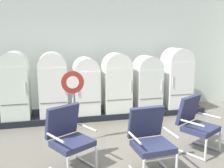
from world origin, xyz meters
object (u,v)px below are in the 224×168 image
(armchair_left, at_px, (69,135))
(armchair_right, at_px, (196,121))
(sign_stand, at_px, (73,110))
(refrigerator_3, at_px, (117,81))
(refrigerator_0, at_px, (15,83))
(refrigerator_5, at_px, (176,76))
(refrigerator_1, at_px, (53,82))
(refrigerator_2, at_px, (86,84))
(armchair_center, at_px, (150,137))
(refrigerator_4, at_px, (147,81))

(armchair_left, distance_m, armchair_right, 2.33)
(sign_stand, bearing_deg, refrigerator_3, 49.88)
(refrigerator_3, xyz_separation_m, armchair_left, (-1.40, -2.36, -0.39))
(refrigerator_0, distance_m, refrigerator_5, 4.20)
(refrigerator_3, bearing_deg, refrigerator_5, 1.81)
(refrigerator_1, height_order, refrigerator_3, refrigerator_1)
(armchair_left, bearing_deg, refrigerator_2, 75.75)
(armchair_center, bearing_deg, armchair_left, 162.48)
(sign_stand, bearing_deg, armchair_center, -49.72)
(armchair_left, height_order, armchair_center, same)
(refrigerator_3, relative_size, armchair_center, 1.49)
(refrigerator_0, bearing_deg, refrigerator_3, -0.97)
(refrigerator_0, bearing_deg, armchair_right, -34.12)
(refrigerator_2, relative_size, armchair_right, 1.39)
(armchair_center, bearing_deg, refrigerator_5, 56.11)
(refrigerator_4, distance_m, armchair_center, 2.98)
(armchair_right, bearing_deg, armchair_left, -177.62)
(refrigerator_2, xyz_separation_m, armchair_center, (0.62, -2.81, -0.34))
(refrigerator_1, xyz_separation_m, armchair_right, (2.53, -2.30, -0.42))
(refrigerator_4, bearing_deg, refrigerator_1, 179.94)
(refrigerator_0, bearing_deg, refrigerator_4, -0.24)
(refrigerator_5, height_order, armchair_left, refrigerator_5)
(refrigerator_2, distance_m, sign_stand, 1.62)
(armchair_center, height_order, sign_stand, sign_stand)
(refrigerator_2, bearing_deg, sign_stand, -106.57)
(refrigerator_5, bearing_deg, refrigerator_0, -179.84)
(refrigerator_1, bearing_deg, armchair_center, -62.58)
(armchair_left, bearing_deg, armchair_center, -17.52)
(armchair_right, distance_m, sign_stand, 2.31)
(refrigerator_1, bearing_deg, refrigerator_3, -1.08)
(armchair_right, bearing_deg, refrigerator_5, 71.08)
(refrigerator_1, distance_m, armchair_right, 3.44)
(refrigerator_2, height_order, sign_stand, refrigerator_2)
(refrigerator_3, height_order, armchair_left, refrigerator_3)
(refrigerator_5, relative_size, armchair_left, 1.59)
(sign_stand, bearing_deg, refrigerator_0, 129.12)
(armchair_left, bearing_deg, sign_stand, 79.91)
(refrigerator_0, bearing_deg, armchair_center, -50.34)
(refrigerator_3, relative_size, armchair_right, 1.49)
(armchair_right, bearing_deg, refrigerator_1, 137.81)
(sign_stand, bearing_deg, refrigerator_2, 73.43)
(refrigerator_0, height_order, armchair_left, refrigerator_0)
(refrigerator_2, bearing_deg, armchair_left, -104.25)
(refrigerator_3, relative_size, armchair_left, 1.49)
(armchair_left, xyz_separation_m, armchair_center, (1.23, -0.39, 0.00))
(refrigerator_2, height_order, armchair_center, refrigerator_2)
(armchair_left, height_order, sign_stand, sign_stand)
(refrigerator_2, bearing_deg, armchair_center, -77.58)
(refrigerator_0, xyz_separation_m, refrigerator_3, (2.49, -0.04, -0.05))
(armchair_left, xyz_separation_m, sign_stand, (0.16, 0.88, 0.13))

